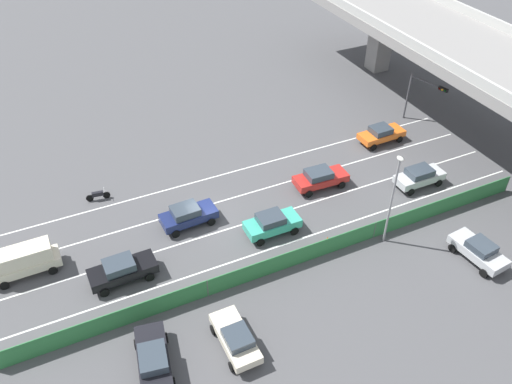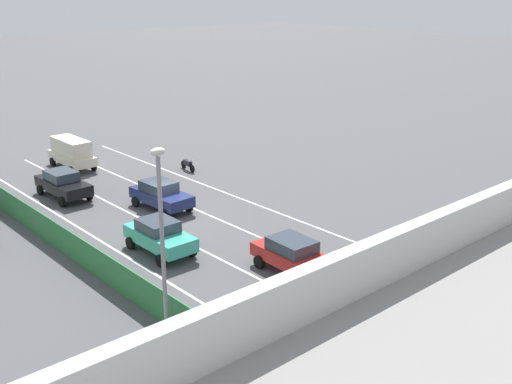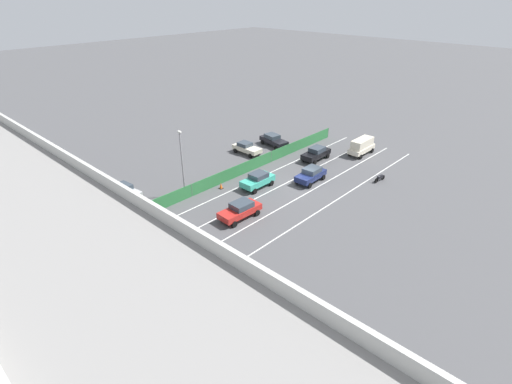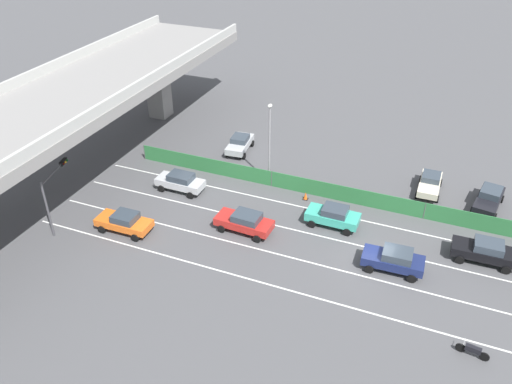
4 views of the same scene
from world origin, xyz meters
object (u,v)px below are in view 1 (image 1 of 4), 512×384
Objects in this scene: car_taxi_orange at (381,134)px; car_taxi_teal at (272,223)px; car_sedan_black at (122,270)px; parked_sedan_dark at (153,358)px; car_sedan_silver at (419,176)px; parked_wagon_silver at (479,250)px; street_lamp at (393,193)px; car_sedan_red at (320,178)px; traffic_light at (423,92)px; traffic_cone at (327,240)px; parked_sedan_cream at (236,338)px; car_van_cream at (24,260)px; car_sedan_navy at (188,215)px; motorcycle at (98,195)px.

car_taxi_orange is 1.06× the size of car_taxi_teal.
parked_sedan_dark is at bearing -0.45° from car_sedan_black.
car_sedan_silver reaches higher than parked_sedan_dark.
parked_wagon_silver is (8.84, -1.85, -0.04)m from car_sedan_silver.
street_lamp reaches higher than parked_sedan_dark.
car_sedan_red is 0.94× the size of traffic_light.
parked_sedan_dark is 15.41m from traffic_cone.
traffic_light is (-8.03, 31.67, 2.63)m from car_sedan_black.
parked_sedan_dark is (7.54, -11.47, -0.03)m from car_taxi_teal.
street_lamp is (-3.17, 18.68, 3.68)m from parked_sedan_dark.
car_sedan_silver reaches higher than parked_wagon_silver.
car_taxi_orange is at bearing 145.36° from street_lamp.
parked_sedan_cream is at bearing 81.66° from parked_sedan_dark.
parked_sedan_cream is (15.24, -21.61, -0.02)m from car_taxi_orange.
car_van_cream is at bearing -107.92° from street_lamp.
car_sedan_red is at bearing -172.93° from street_lamp.
traffic_light is 20.55m from traffic_cone.
car_sedan_red is at bearing -154.50° from parked_wagon_silver.
parked_sedan_cream is 31.56m from traffic_light.
car_taxi_teal reaches higher than parked_sedan_cream.
car_taxi_orange is 16.58m from car_taxi_teal.
car_sedan_silver reaches higher than car_taxi_orange.
car_taxi_orange is at bearing 112.05° from car_sedan_red.
parked_wagon_silver is at bearing 54.61° from car_sedan_navy.
traffic_light reaches higher than traffic_cone.
car_sedan_navy is 26.21m from traffic_light.
car_taxi_orange reaches higher than motorcycle.
motorcycle is 31.58m from traffic_light.
car_van_cream is at bearing -89.81° from car_sedan_navy.
car_sedan_black is (3.29, -17.65, 0.02)m from car_sedan_red.
car_sedan_navy is at bearing 120.29° from car_sedan_black.
car_sedan_navy reaches higher than motorcycle.
traffic_light is at bearing 142.11° from car_sedan_silver.
traffic_cone is (-5.98, -8.88, -0.56)m from parked_wagon_silver.
street_lamp is (-4.46, -4.87, 3.69)m from parked_wagon_silver.
motorcycle is 0.45× the size of parked_sedan_cream.
car_sedan_black reaches higher than car_taxi_orange.
parked_sedan_dark is 23.58m from parked_wagon_silver.
parked_wagon_silver reaches higher than car_taxi_orange.
car_van_cream reaches higher than car_sedan_black.
traffic_cone is (6.42, 20.54, -0.93)m from car_van_cream.
car_sedan_black is 0.95× the size of parked_sedan_dark.
parked_sedan_dark is at bearing -72.25° from traffic_cone.
car_sedan_red is 23.59m from car_van_cream.
parked_wagon_silver is 19.03m from traffic_light.
parked_wagon_silver is (1.29, 23.55, -0.02)m from parked_sedan_dark.
parked_sedan_cream is at bearing 14.31° from motorcycle.
parked_sedan_cream is (0.72, 4.91, -0.05)m from parked_sedan_dark.
car_taxi_teal reaches higher than car_sedan_silver.
car_sedan_black is 25.13m from parked_wagon_silver.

